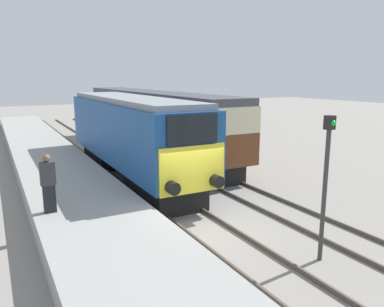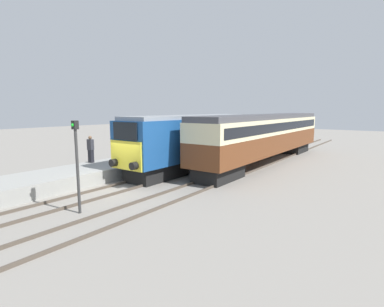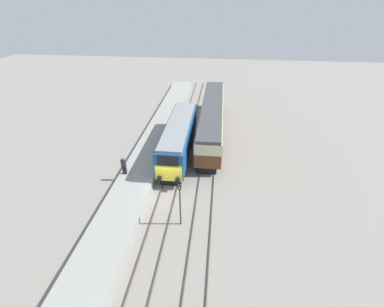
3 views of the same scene
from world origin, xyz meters
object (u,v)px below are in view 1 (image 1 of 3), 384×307
object	(u,v)px
passenger_carriage	(150,115)
person_on_platform	(48,183)
locomotive	(131,134)
signal_post	(326,177)

from	to	relation	value
passenger_carriage	person_on_platform	world-z (taller)	passenger_carriage
locomotive	person_on_platform	xyz separation A→B (m)	(-4.52, -5.40, -0.47)
locomotive	passenger_carriage	size ratio (longest dim) A/B	0.66
passenger_carriage	locomotive	bearing A→B (deg)	-119.98
locomotive	signal_post	world-z (taller)	locomotive
locomotive	passenger_carriage	world-z (taller)	passenger_carriage
signal_post	locomotive	bearing A→B (deg)	99.21
locomotive	passenger_carriage	distance (m)	6.81
person_on_platform	signal_post	bearing A→B (deg)	-39.25
locomotive	signal_post	xyz separation A→B (m)	(1.70, -10.48, 0.15)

